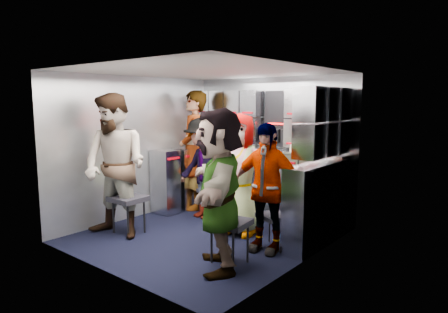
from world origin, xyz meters
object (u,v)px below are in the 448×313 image
Objects in this scene: jump_seat_near_left at (128,200)px; attendant_arc_c at (239,174)px; attendant_arc_a at (115,166)px; attendant_arc_d at (266,188)px; attendant_standing at (194,150)px; jump_seat_mid_right at (274,218)px; attendant_arc_e at (219,190)px; jump_seat_mid_left at (211,192)px; attendant_arc_b at (203,168)px; jump_seat_center at (247,202)px; jump_seat_near_right at (230,225)px.

attendant_arc_c reaches higher than jump_seat_near_left.
attendant_arc_a reaches higher than attendant_arc_d.
attendant_standing is 1.03× the size of attendant_arc_a.
attendant_arc_e is (-0.10, -0.90, 0.49)m from jump_seat_mid_right.
attendant_arc_c is (1.14, 0.91, 0.35)m from jump_seat_near_left.
attendant_arc_c is 0.68m from attendant_arc_d.
jump_seat_mid_left reaches higher than jump_seat_mid_right.
attendant_arc_e is at bearing -33.55° from attendant_arc_b.
attendant_standing reaches higher than jump_seat_near_left.
attendant_arc_e is at bearing -96.21° from jump_seat_mid_right.
jump_seat_mid_right is 0.23× the size of attendant_standing.
attendant_arc_c reaches higher than attendant_arc_b.
jump_seat_mid_left is (0.28, 1.32, -0.09)m from jump_seat_near_left.
jump_seat_near_left is 1.13× the size of jump_seat_center.
attendant_standing reaches higher than attendant_arc_e.
jump_seat_mid_right is at bearing 27.74° from attendant_standing.
attendant_arc_e reaches higher than jump_seat_near_right.
attendant_arc_e is (1.37, -1.43, 0.48)m from jump_seat_mid_left.
jump_seat_center is 0.93m from attendant_arc_b.
jump_seat_center reaches higher than jump_seat_mid_right.
attendant_arc_c reaches higher than jump_seat_mid_left.
attendant_arc_e reaches higher than jump_seat_mid_left.
attendant_arc_b is at bearing 65.10° from attendant_arc_a.
attendant_arc_d is at bearing -90.00° from jump_seat_mid_right.
jump_seat_near_right is at bearing -29.16° from attendant_arc_b.
attendant_arc_e is at bearing -105.19° from attendant_arc_d.
attendant_arc_c is 1.14m from attendant_arc_e.
jump_seat_near_left is 1.19× the size of jump_seat_mid_left.
jump_seat_near_right is (1.65, 0.07, -0.02)m from jump_seat_near_left.
jump_seat_mid_right is at bearing -4.50° from attendant_arc_b.
jump_seat_near_left is 1.50m from attendant_arc_c.
attendant_arc_b is at bearing 146.87° from attendant_arc_c.
attendant_arc_e reaches higher than jump_seat_near_left.
jump_seat_near_right is at bearing 136.81° from attendant_arc_e.
attendant_arc_b is at bearing 76.04° from jump_seat_near_left.
attendant_arc_b is at bearing -90.00° from jump_seat_mid_left.
attendant_arc_c is (-0.51, 0.84, 0.37)m from jump_seat_near_right.
attendant_arc_b is at bearing 141.96° from jump_seat_near_right.
jump_seat_near_left is 1.55m from attendant_standing.
jump_seat_near_right is (-0.10, -0.72, 0.07)m from jump_seat_mid_right.
jump_seat_near_left reaches higher than jump_seat_mid_right.
jump_seat_mid_right is at bearing 24.41° from jump_seat_near_left.
attendant_arc_b is (-0.00, -0.18, 0.39)m from jump_seat_mid_left.
attendant_arc_c is at bearing 146.47° from attendant_arc_d.
attendant_arc_b is (0.28, 1.14, 0.31)m from jump_seat_near_left.
jump_seat_near_right is 0.25× the size of attendant_standing.
attendant_arc_e reaches higher than attendant_arc_c.
jump_seat_center is 1.14m from jump_seat_near_right.
attendant_arc_a is (0.19, -1.64, -0.03)m from attendant_standing.
attendant_arc_d is 0.73m from attendant_arc_e.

